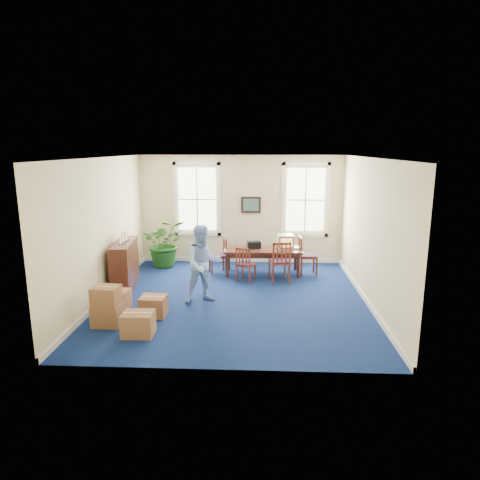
{
  "coord_description": "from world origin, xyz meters",
  "views": [
    {
      "loc": [
        0.57,
        -9.36,
        3.43
      ],
      "look_at": [
        0.1,
        0.6,
        1.25
      ],
      "focal_mm": 32.0,
      "sensor_mm": 36.0,
      "label": 1
    }
  ],
  "objects_px": {
    "potted_plant": "(165,243)",
    "conference_table": "(262,261)",
    "credenza": "(125,264)",
    "man": "(203,264)",
    "crt_tv": "(285,241)",
    "chair_near_left": "(246,264)",
    "cardboard_boxes": "(119,303)"
  },
  "relations": [
    {
      "from": "credenza",
      "to": "cardboard_boxes",
      "type": "relative_size",
      "value": 1.06
    },
    {
      "from": "chair_near_left",
      "to": "credenza",
      "type": "distance_m",
      "value": 3.04
    },
    {
      "from": "chair_near_left",
      "to": "potted_plant",
      "type": "height_order",
      "value": "potted_plant"
    },
    {
      "from": "chair_near_left",
      "to": "potted_plant",
      "type": "xyz_separation_m",
      "value": [
        -2.4,
        1.34,
        0.23
      ]
    },
    {
      "from": "conference_table",
      "to": "credenza",
      "type": "xyz_separation_m",
      "value": [
        -3.4,
        -1.36,
        0.25
      ]
    },
    {
      "from": "chair_near_left",
      "to": "cardboard_boxes",
      "type": "bearing_deg",
      "value": 71.86
    },
    {
      "from": "chair_near_left",
      "to": "potted_plant",
      "type": "distance_m",
      "value": 2.76
    },
    {
      "from": "cardboard_boxes",
      "to": "man",
      "type": "bearing_deg",
      "value": 41.01
    },
    {
      "from": "crt_tv",
      "to": "cardboard_boxes",
      "type": "height_order",
      "value": "crt_tv"
    },
    {
      "from": "crt_tv",
      "to": "man",
      "type": "xyz_separation_m",
      "value": [
        -1.95,
        -2.28,
        -0.03
      ]
    },
    {
      "from": "man",
      "to": "crt_tv",
      "type": "bearing_deg",
      "value": 27.52
    },
    {
      "from": "conference_table",
      "to": "chair_near_left",
      "type": "xyz_separation_m",
      "value": [
        -0.43,
        -0.71,
        0.11
      ]
    },
    {
      "from": "conference_table",
      "to": "chair_near_left",
      "type": "height_order",
      "value": "chair_near_left"
    },
    {
      "from": "man",
      "to": "potted_plant",
      "type": "relative_size",
      "value": 1.26
    },
    {
      "from": "crt_tv",
      "to": "chair_near_left",
      "type": "distance_m",
      "value": 1.37
    },
    {
      "from": "conference_table",
      "to": "man",
      "type": "xyz_separation_m",
      "value": [
        -1.33,
        -2.23,
        0.52
      ]
    },
    {
      "from": "potted_plant",
      "to": "cardboard_boxes",
      "type": "height_order",
      "value": "potted_plant"
    },
    {
      "from": "man",
      "to": "cardboard_boxes",
      "type": "xyz_separation_m",
      "value": [
        -1.5,
        -1.31,
        -0.46
      ]
    },
    {
      "from": "man",
      "to": "credenza",
      "type": "relative_size",
      "value": 1.13
    },
    {
      "from": "chair_near_left",
      "to": "cardboard_boxes",
      "type": "height_order",
      "value": "chair_near_left"
    },
    {
      "from": "conference_table",
      "to": "credenza",
      "type": "relative_size",
      "value": 1.36
    },
    {
      "from": "conference_table",
      "to": "credenza",
      "type": "distance_m",
      "value": 3.67
    },
    {
      "from": "credenza",
      "to": "cardboard_boxes",
      "type": "bearing_deg",
      "value": -82.18
    },
    {
      "from": "crt_tv",
      "to": "credenza",
      "type": "bearing_deg",
      "value": -166.47
    },
    {
      "from": "chair_near_left",
      "to": "man",
      "type": "distance_m",
      "value": 1.81
    },
    {
      "from": "conference_table",
      "to": "man",
      "type": "distance_m",
      "value": 2.65
    },
    {
      "from": "cardboard_boxes",
      "to": "chair_near_left",
      "type": "bearing_deg",
      "value": 49.6
    },
    {
      "from": "potted_plant",
      "to": "conference_table",
      "type": "bearing_deg",
      "value": -12.38
    },
    {
      "from": "conference_table",
      "to": "potted_plant",
      "type": "relative_size",
      "value": 1.5
    },
    {
      "from": "conference_table",
      "to": "cardboard_boxes",
      "type": "bearing_deg",
      "value": -130.1
    },
    {
      "from": "credenza",
      "to": "potted_plant",
      "type": "bearing_deg",
      "value": 67.08
    },
    {
      "from": "chair_near_left",
      "to": "credenza",
      "type": "height_order",
      "value": "credenza"
    }
  ]
}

